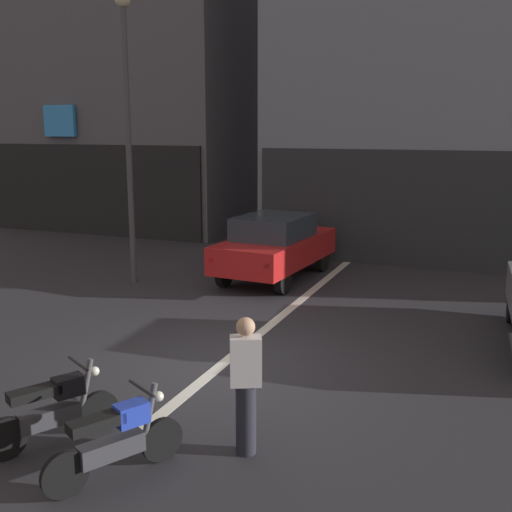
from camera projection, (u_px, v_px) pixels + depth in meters
ground_plane at (222, 364)px, 10.00m from camera, size 120.00×120.00×0.00m
lane_centre_line at (324, 281)px, 15.44m from camera, size 0.20×18.00×0.01m
building_corner_left at (139, 69)px, 24.29m from camera, size 9.40×7.39×12.16m
building_mid_block at (442, 6)px, 19.74m from camera, size 9.04×9.46×15.23m
car_red_crossing_near at (275, 245)px, 15.49m from camera, size 2.05×4.22×1.64m
car_blue_down_street at (427, 215)px, 20.71m from camera, size 1.84×4.13×1.64m
street_lamp at (127, 111)px, 14.55m from camera, size 0.36×0.36×6.84m
motorcycle_black_row_leftmost at (54, 409)px, 7.40m from camera, size 0.88×1.49×0.98m
motorcycle_blue_row_left_mid at (116, 439)px, 6.68m from camera, size 0.87×1.50×0.98m
person_by_motorcycles at (246, 385)px, 7.11m from camera, size 0.42×0.35×1.67m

